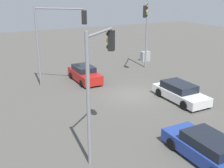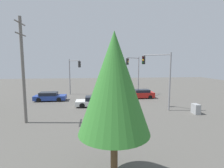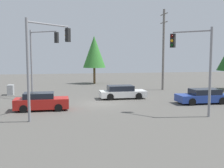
{
  "view_description": "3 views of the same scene",
  "coord_description": "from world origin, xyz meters",
  "views": [
    {
      "loc": [
        -11.16,
        -17.64,
        8.01
      ],
      "look_at": [
        -2.37,
        -0.94,
        1.59
      ],
      "focal_mm": 45.0,
      "sensor_mm": 36.0,
      "label": 1
    },
    {
      "loc": [
        25.38,
        -2.52,
        5.77
      ],
      "look_at": [
        -2.27,
        0.35,
        2.35
      ],
      "focal_mm": 28.0,
      "sensor_mm": 36.0,
      "label": 2
    },
    {
      "loc": [
        -24.83,
        3.56,
        4.48
      ],
      "look_at": [
        -2.52,
        -0.6,
        2.05
      ],
      "focal_mm": 45.0,
      "sensor_mm": 36.0,
      "label": 3
    }
  ],
  "objects": [
    {
      "name": "sedan_blue",
      "position": [
        -1.5,
        -9.23,
        0.64
      ],
      "size": [
        2.03,
        4.65,
        1.32
      ],
      "color": "#233D93",
      "rests_on": "ground_plane"
    },
    {
      "name": "utility_pole_tall",
      "position": [
        8.34,
        -9.1,
        5.25
      ],
      "size": [
        2.2,
        0.28,
        9.92
      ],
      "color": "slate",
      "rests_on": "ground_plane"
    },
    {
      "name": "electrical_cabinet",
      "position": [
        7.21,
        8.91,
        0.56
      ],
      "size": [
        1.03,
        0.62,
        1.11
      ],
      "primitive_type": "cube",
      "color": "#9EA0A3",
      "rests_on": "ground_plane"
    },
    {
      "name": "traffic_signal_main",
      "position": [
        -4.65,
        4.55,
        4.66
      ],
      "size": [
        3.43,
        3.01,
        6.8
      ],
      "rotation": [
        0.0,
        0.0,
        -0.72
      ],
      "color": "gray",
      "rests_on": "ground_plane"
    },
    {
      "name": "traffic_signal_aux",
      "position": [
        4.76,
        5.44,
        4.71
      ],
      "size": [
        2.42,
        2.96,
        6.96
      ],
      "rotation": [
        0.0,
        0.0,
        4.04
      ],
      "color": "gray",
      "rests_on": "ground_plane"
    },
    {
      "name": "ground_plane",
      "position": [
        0.0,
        0.0,
        0.0
      ],
      "size": [
        80.0,
        80.0,
        0.0
      ],
      "primitive_type": "plane",
      "color": "#54514C"
    },
    {
      "name": "sedan_white",
      "position": [
        2.55,
        -2.57,
        0.64
      ],
      "size": [
        1.99,
        4.62,
        1.33
      ],
      "rotation": [
        0.0,
        0.0,
        3.14
      ],
      "color": "silver",
      "rests_on": "ground_plane"
    },
    {
      "name": "tree_far",
      "position": [
        17.45,
        -1.6,
        4.8
      ],
      "size": [
        3.41,
        3.41,
        7.2
      ],
      "color": "brown",
      "rests_on": "ground_plane"
    },
    {
      "name": "traffic_signal_cross",
      "position": [
        -5.82,
        -6.09,
        4.31
      ],
      "size": [
        2.49,
        2.27,
        6.36
      ],
      "rotation": [
        0.0,
        0.0,
        0.73
      ],
      "color": "gray",
      "rests_on": "ground_plane"
    },
    {
      "name": "sedan_red",
      "position": [
        -2.01,
        5.08,
        0.68
      ],
      "size": [
        1.86,
        4.25,
        1.41
      ],
      "rotation": [
        0.0,
        0.0,
        3.14
      ],
      "color": "red",
      "rests_on": "ground_plane"
    }
  ]
}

